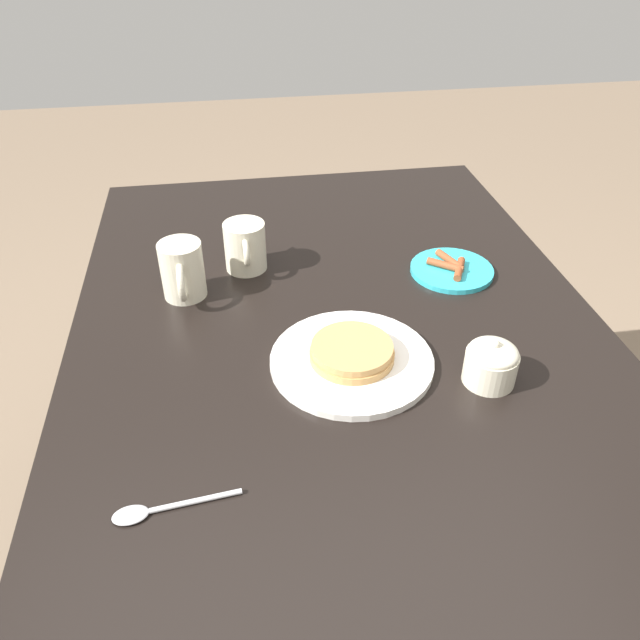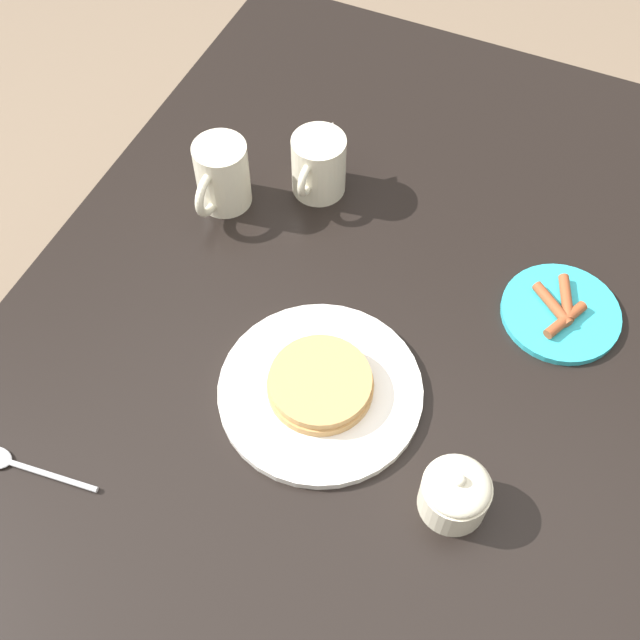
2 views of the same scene
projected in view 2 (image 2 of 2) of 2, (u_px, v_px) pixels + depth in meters
name	position (u px, v px, depth m)	size (l,w,h in m)	color
ground_plane	(309.00, 594.00, 1.59)	(8.00, 8.00, 0.00)	#7A6651
dining_table	(304.00, 464.00, 1.06)	(1.58, 0.89, 0.74)	black
pancake_plate	(322.00, 389.00, 0.98)	(0.25, 0.25, 0.04)	white
side_plate_bacon	(561.00, 312.00, 1.05)	(0.16, 0.16, 0.02)	#2DADBC
coffee_mug	(221.00, 175.00, 1.13)	(0.11, 0.08, 0.10)	beige
creamer_pitcher	(319.00, 163.00, 1.14)	(0.12, 0.08, 0.10)	beige
sugar_bowl	(455.00, 492.00, 0.89)	(0.08, 0.08, 0.08)	beige
spoon	(15.00, 464.00, 0.94)	(0.03, 0.16, 0.01)	silver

